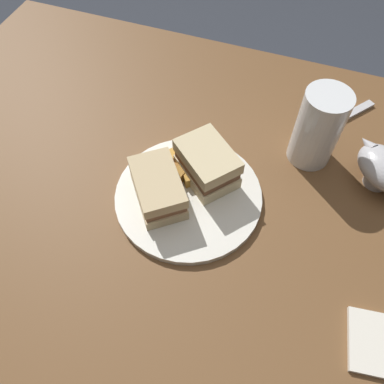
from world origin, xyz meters
TOP-DOWN VIEW (x-y plane):
  - ground_plane at (0.00, 0.00)m, footprint 6.00×6.00m
  - dining_table at (0.00, 0.00)m, footprint 1.28×0.92m
  - plate at (0.02, -0.01)m, footprint 0.26×0.26m
  - sandwich_half_left at (0.00, -0.06)m, footprint 0.13×0.13m
  - sandwich_half_right at (0.06, 0.01)m, footprint 0.13×0.14m
  - potato_wedge_front at (0.03, -0.05)m, footprint 0.05×0.03m
  - potato_wedge_middle at (0.04, -0.04)m, footprint 0.03×0.05m
  - potato_wedge_back at (0.05, -0.04)m, footprint 0.04×0.02m
  - potato_wedge_left_edge at (0.03, -0.05)m, footprint 0.05×0.05m
  - potato_wedge_right_edge at (0.08, -0.06)m, footprint 0.04×0.04m
  - pint_glass at (-0.17, -0.18)m, footprint 0.08×0.08m
  - gravy_boat at (-0.29, -0.16)m, footprint 0.13×0.13m
  - fork at (-0.21, -0.29)m, footprint 0.12×0.15m

SIDE VIEW (x-z plane):
  - ground_plane at x=0.00m, z-range 0.00..0.00m
  - dining_table at x=0.00m, z-range 0.00..0.74m
  - fork at x=-0.21m, z-range 0.74..0.74m
  - plate at x=0.02m, z-range 0.74..0.75m
  - potato_wedge_front at x=0.03m, z-range 0.75..0.77m
  - potato_wedge_right_edge at x=0.08m, z-range 0.75..0.77m
  - potato_wedge_left_edge at x=0.03m, z-range 0.75..0.77m
  - potato_wedge_back at x=0.05m, z-range 0.75..0.77m
  - potato_wedge_middle at x=0.04m, z-range 0.75..0.77m
  - sandwich_half_right at x=0.06m, z-range 0.75..0.81m
  - gravy_boat at x=-0.29m, z-range 0.74..0.81m
  - sandwich_half_left at x=0.00m, z-range 0.75..0.81m
  - pint_glass at x=-0.17m, z-range 0.73..0.88m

